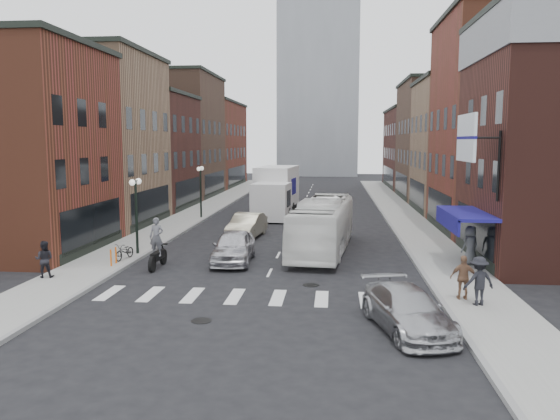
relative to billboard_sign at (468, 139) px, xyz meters
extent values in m
plane|color=black|center=(-8.59, -0.50, -6.13)|extent=(160.00, 160.00, 0.00)
cube|color=gray|center=(-17.09, 21.50, -6.06)|extent=(3.00, 74.00, 0.15)
cube|color=gray|center=(-0.09, 21.50, -6.06)|extent=(3.00, 74.00, 0.15)
cube|color=gray|center=(-15.59, 21.50, -6.13)|extent=(0.20, 74.00, 0.16)
cube|color=gray|center=(-1.59, 21.50, -6.13)|extent=(0.20, 74.00, 0.16)
cube|color=silver|center=(-8.59, -3.50, -6.13)|extent=(12.00, 2.20, 0.01)
cube|color=brown|center=(-23.59, 4.00, -0.63)|extent=(10.00, 9.00, 11.00)
cube|color=black|center=(-18.61, 4.00, -4.53)|extent=(0.08, 7.20, 2.20)
cube|color=#88654B|center=(-23.59, 13.50, -0.13)|extent=(10.00, 10.00, 12.00)
cube|color=black|center=(-18.61, 13.50, -4.53)|extent=(0.08, 8.00, 2.20)
cube|color=black|center=(-23.59, 13.50, 6.02)|extent=(10.30, 10.20, 0.30)
cube|color=#411D17|center=(-23.59, 23.50, -1.13)|extent=(10.00, 10.00, 10.00)
cube|color=black|center=(-18.61, 23.50, -4.53)|extent=(0.08, 8.00, 2.20)
cube|color=black|center=(-23.59, 23.50, 4.02)|extent=(10.30, 10.20, 0.30)
cube|color=#513628|center=(-23.59, 34.50, 0.37)|extent=(10.00, 12.00, 13.00)
cube|color=black|center=(-18.61, 34.50, -4.53)|extent=(0.08, 9.60, 2.20)
cube|color=black|center=(-23.59, 34.50, 7.02)|extent=(10.30, 12.20, 0.30)
cube|color=brown|center=(-23.59, 48.50, -0.63)|extent=(10.00, 16.00, 11.00)
cube|color=black|center=(-18.61, 48.50, -4.53)|extent=(0.08, 12.80, 2.20)
cube|color=black|center=(-23.59, 48.50, 5.02)|extent=(10.30, 16.20, 0.30)
cube|color=black|center=(1.43, 4.00, -4.53)|extent=(0.08, 7.20, 2.20)
cube|color=brown|center=(6.41, 13.50, 0.87)|extent=(10.00, 10.00, 14.00)
cube|color=black|center=(1.43, 13.50, -4.53)|extent=(0.08, 8.00, 2.20)
cube|color=black|center=(6.41, 13.50, 8.02)|extent=(10.30, 10.20, 0.30)
cube|color=#88654B|center=(6.41, 23.50, -0.63)|extent=(10.00, 10.00, 11.00)
cube|color=black|center=(1.43, 23.50, -4.53)|extent=(0.08, 8.00, 2.20)
cube|color=black|center=(6.41, 23.50, 5.02)|extent=(10.30, 10.20, 0.30)
cube|color=#513628|center=(6.41, 34.50, -0.13)|extent=(10.00, 12.00, 12.00)
cube|color=black|center=(1.43, 34.50, -4.53)|extent=(0.08, 9.60, 2.20)
cube|color=black|center=(6.41, 34.50, 6.02)|extent=(10.30, 12.20, 0.30)
cube|color=#411D17|center=(6.41, 48.50, -1.13)|extent=(10.00, 16.00, 10.00)
cube|color=black|center=(1.43, 48.50, -4.53)|extent=(0.08, 12.80, 2.20)
cube|color=black|center=(6.41, 48.50, 4.02)|extent=(10.30, 16.20, 0.30)
cube|color=navy|center=(0.51, 2.00, -3.43)|extent=(1.80, 5.00, 0.15)
cube|color=navy|center=(-0.34, 2.00, -3.78)|extent=(0.10, 5.00, 0.70)
cylinder|color=black|center=(1.31, 0.00, -1.13)|extent=(0.12, 0.12, 3.00)
cylinder|color=black|center=(0.61, 0.00, 0.07)|extent=(1.40, 0.08, 0.08)
cube|color=silver|center=(-0.09, 0.00, 0.07)|extent=(0.12, 3.00, 2.00)
cube|color=#9399A0|center=(-8.59, 77.50, 18.87)|extent=(14.00, 14.00, 50.00)
cylinder|color=black|center=(-15.99, 3.50, -4.13)|extent=(0.14, 0.14, 4.00)
cylinder|color=black|center=(-15.99, 3.50, -2.13)|extent=(0.06, 0.90, 0.06)
sphere|color=white|center=(-15.99, 3.05, -2.18)|extent=(0.32, 0.32, 0.32)
sphere|color=white|center=(-15.99, 3.95, -2.18)|extent=(0.32, 0.32, 0.32)
cylinder|color=black|center=(-15.99, 17.50, -4.13)|extent=(0.14, 0.14, 4.00)
cylinder|color=black|center=(-15.99, 17.50, -2.13)|extent=(0.06, 0.90, 0.06)
sphere|color=white|center=(-15.99, 17.05, -2.18)|extent=(0.32, 0.32, 0.32)
sphere|color=white|center=(-15.99, 17.95, -2.18)|extent=(0.32, 0.32, 0.32)
cylinder|color=#D8590C|center=(-16.19, 0.50, -5.58)|extent=(0.08, 0.08, 0.80)
cylinder|color=#D8590C|center=(-16.19, 1.10, -5.58)|extent=(0.08, 0.08, 0.80)
cube|color=white|center=(-10.37, 16.83, -4.62)|extent=(2.94, 3.14, 2.80)
cube|color=black|center=(-10.37, 16.83, -4.34)|extent=(2.86, 1.81, 1.23)
cube|color=white|center=(-10.37, 21.09, -3.78)|extent=(3.32, 6.05, 3.25)
cube|color=navy|center=(-10.37, 21.09, -3.78)|extent=(3.04, 2.49, 1.34)
cube|color=black|center=(-10.37, 20.87, -5.63)|extent=(3.11, 7.47, 0.39)
cylinder|color=black|center=(-11.66, 17.06, -5.63)|extent=(0.31, 1.01, 1.01)
cylinder|color=black|center=(-9.08, 17.06, -5.63)|extent=(0.31, 1.01, 1.01)
cylinder|color=black|center=(-11.66, 20.87, -5.63)|extent=(0.31, 1.01, 1.01)
cylinder|color=black|center=(-9.08, 20.87, -5.63)|extent=(0.31, 1.01, 1.01)
cylinder|color=black|center=(-11.66, 23.10, -5.63)|extent=(0.31, 1.01, 1.01)
cylinder|color=black|center=(-9.08, 23.10, -5.63)|extent=(0.31, 1.01, 1.01)
cylinder|color=black|center=(-14.04, 1.77, -5.76)|extent=(0.16, 0.74, 0.74)
cylinder|color=black|center=(-14.04, 0.09, -5.76)|extent=(0.16, 0.74, 0.74)
cube|color=black|center=(-14.04, 0.93, -5.52)|extent=(0.31, 1.35, 0.39)
cube|color=black|center=(-14.04, 1.55, -5.07)|extent=(0.62, 0.08, 0.07)
imported|color=#54555B|center=(-14.04, 0.82, -4.59)|extent=(0.68, 0.46, 1.85)
imported|color=white|center=(-6.23, 5.68, -4.67)|extent=(3.55, 10.73, 2.93)
imported|color=silver|center=(-10.64, 2.50, -5.33)|extent=(2.08, 4.79, 1.61)
imported|color=#B3AC91|center=(-11.09, 9.61, -5.37)|extent=(2.12, 4.80, 1.53)
imported|color=#ACADB1|center=(-3.28, -6.79, -5.45)|extent=(3.07, 5.06, 1.37)
imported|color=black|center=(-16.09, 1.98, -5.57)|extent=(0.82, 1.66, 0.83)
imported|color=black|center=(-18.19, -1.88, -5.18)|extent=(0.86, 0.61, 1.61)
imported|color=black|center=(-0.41, -4.21, -5.09)|extent=(1.26, 0.86, 1.78)
imported|color=brown|center=(-0.79, -3.51, -5.15)|extent=(0.98, 0.50, 1.67)
imported|color=#575A5E|center=(0.90, 2.52, -5.04)|extent=(1.10, 0.98, 1.89)
camera|label=1|loc=(-5.69, -24.02, -0.09)|focal=35.00mm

